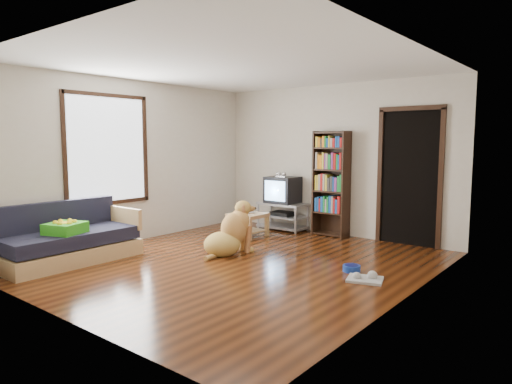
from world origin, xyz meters
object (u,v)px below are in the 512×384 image
Objects in this scene: sofa at (70,242)px; dog at (230,234)px; green_cushion at (65,228)px; crt_tv at (283,189)px; laptop at (247,213)px; coffee_table at (248,220)px; tv_stand at (283,215)px; grey_rag at (365,279)px; bookshelf at (331,178)px; dog_bowl at (352,268)px.

sofa reaches higher than dog.
green_cushion is 3.88m from crt_tv.
dog is (1.43, 1.68, 0.03)m from sofa.
coffee_table is (0.00, 0.03, -0.13)m from laptop.
grey_rag is at bearing -37.08° from tv_stand.
bookshelf is at bearing 76.35° from dog.
dog_bowl is 2.82m from tv_stand.
dog_bowl is at bearing 140.19° from grey_rag.
tv_stand is 0.93× the size of dog.
coffee_table is at bearing -137.83° from bookshelf.
tv_stand is at bearing 143.30° from dog_bowl.
bookshelf is (0.95, 0.09, 0.73)m from tv_stand.
laptop is (0.73, 2.85, -0.08)m from green_cushion.
dog_bowl is 0.23× the size of dog.
crt_tv is (0.12, 0.92, 0.33)m from laptop.
dog_bowl is 2.91m from crt_tv.
green_cushion is at bearing -44.28° from sofa.
crt_tv is 0.99m from bookshelf.
dog is at bearing -95.72° from laptop.
tv_stand is 1.64× the size of coffee_table.
green_cushion is 0.47× the size of tv_stand.
grey_rag is (2.67, -1.03, -0.40)m from laptop.
green_cushion is 1.94× the size of dog_bowl.
tv_stand is 0.88m from coffee_table.
bookshelf is at bearing 128.41° from grey_rag.
coffee_table is (0.86, 2.76, 0.02)m from sofa.
grey_rag is at bearing -51.59° from bookshelf.
grey_rag is 3.30m from crt_tv.
sofa is (-0.97, -3.63, -0.01)m from tv_stand.
laptop is 1.57m from bookshelf.
sofa is at bearing 116.06° from green_cushion.
grey_rag is 2.12m from dog.
tv_stand is 2.00m from dog.
laptop is 0.31× the size of dog.
laptop is 1.20m from dog.
sofa is 1.86× the size of dog.
sofa is at bearing -148.88° from dog_bowl.
sofa reaches higher than laptop.
sofa is (-3.53, -1.70, 0.25)m from grey_rag.
crt_tv is at bearing 90.00° from tv_stand.
grey_rag is at bearing 25.72° from sofa.
dog is (0.45, -1.97, -0.45)m from crt_tv.
bookshelf is at bearing 126.33° from dog_bowl.
green_cushion is at bearing -151.87° from grey_rag.
crt_tv is (0.00, 0.02, 0.47)m from tv_stand.
tv_stand is 0.47m from crt_tv.
sofa is (-3.23, -1.95, 0.22)m from dog_bowl.
dog is at bearing -77.05° from crt_tv.
coffee_table is (-0.12, -0.87, 0.01)m from tv_stand.
tv_stand is (0.85, 3.75, -0.22)m from green_cushion.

